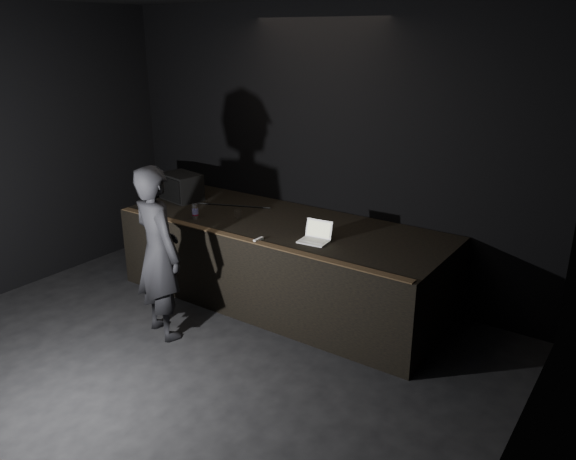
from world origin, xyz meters
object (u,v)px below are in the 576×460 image
(stage_monitor, at_px, (181,187))
(person, at_px, (158,253))
(beer_can, at_px, (195,211))
(stage_riser, at_px, (282,261))
(laptop, at_px, (316,236))

(stage_monitor, xyz_separation_m, person, (1.08, -1.44, -0.24))
(beer_can, distance_m, person, 1.02)
(stage_monitor, bearing_deg, stage_riser, 10.81)
(stage_monitor, distance_m, person, 1.82)
(laptop, xyz_separation_m, person, (-1.24, -1.12, -0.11))
(laptop, bearing_deg, stage_riser, 149.82)
(laptop, bearing_deg, person, -143.48)
(stage_riser, relative_size, beer_can, 22.18)
(stage_monitor, xyz_separation_m, beer_can, (0.72, -0.49, -0.09))
(stage_riser, distance_m, stage_monitor, 1.80)
(stage_riser, height_order, stage_monitor, stage_monitor)
(stage_monitor, relative_size, beer_can, 3.30)
(beer_can, bearing_deg, person, -69.07)
(stage_monitor, relative_size, laptop, 1.79)
(stage_monitor, height_order, beer_can, stage_monitor)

